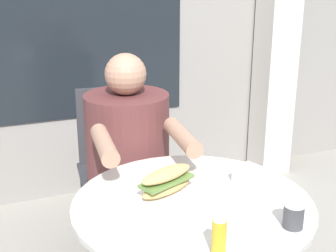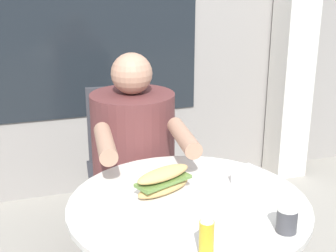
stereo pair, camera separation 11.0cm
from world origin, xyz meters
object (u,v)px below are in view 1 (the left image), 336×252
at_px(drink_cup, 294,215).
at_px(diner_chair, 113,154).
at_px(seated_diner, 131,190).
at_px(condiment_bottle, 219,233).
at_px(sandwich_on_plate, 167,183).
at_px(cafe_table, 192,247).

bearing_deg(drink_cup, diner_chair, 101.05).
height_order(diner_chair, seated_diner, seated_diner).
distance_m(drink_cup, condiment_bottle, 0.28).
bearing_deg(seated_diner, drink_cup, 111.72).
relative_size(seated_diner, sandwich_on_plate, 4.83).
relative_size(cafe_table, drink_cup, 9.85).
bearing_deg(seated_diner, diner_chair, -86.49).
bearing_deg(diner_chair, cafe_table, 97.09).
bearing_deg(sandwich_on_plate, condiment_bottle, -89.36).
bearing_deg(cafe_table, sandwich_on_plate, 131.41).
xyz_separation_m(cafe_table, seated_diner, (-0.04, 0.62, -0.05)).
bearing_deg(cafe_table, condiment_bottle, -101.32).
height_order(seated_diner, sandwich_on_plate, seated_diner).
relative_size(seated_diner, drink_cup, 13.24).
height_order(diner_chair, condiment_bottle, diner_chair).
height_order(sandwich_on_plate, condiment_bottle, condiment_bottle).
height_order(cafe_table, condiment_bottle, condiment_bottle).
distance_m(diner_chair, drink_cup, 1.28).
bearing_deg(sandwich_on_plate, cafe_table, -48.59).
xyz_separation_m(sandwich_on_plate, condiment_bottle, (0.00, -0.39, 0.02)).
bearing_deg(cafe_table, seated_diner, 93.50).
relative_size(sandwich_on_plate, drink_cup, 2.74).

